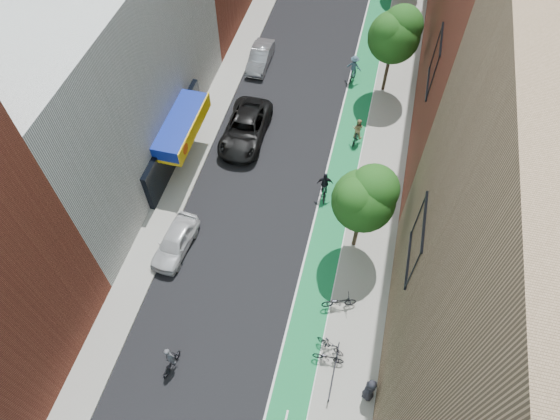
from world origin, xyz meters
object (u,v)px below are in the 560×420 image
Objects in this scene: parked_car_silver at (260,57)px; cyclist_lane_far at (354,69)px; parked_car_black at (245,129)px; cyclist_lead at (171,361)px; parked_car_white at (175,242)px; pedestrian at (370,389)px; cyclist_lane_near at (357,132)px; cyclist_lane_mid at (325,188)px.

parked_car_silver is 7.28m from cyclist_lane_far.
cyclist_lead is at bearing -87.83° from parked_car_black.
parked_car_black reaches higher than parked_car_white.
pedestrian is (10.60, -15.30, 0.24)m from parked_car_black.
parked_car_black is at bearing -83.05° from parked_car_silver.
cyclist_lane_far is at bearing 50.68° from parked_car_black.
pedestrian reaches higher than parked_car_black.
cyclist_lane_near is (7.43, 1.49, -0.01)m from parked_car_black.
cyclist_lane_far is at bearing -156.98° from pedestrian.
parked_car_black is at bearing -40.38° from cyclist_lane_mid.
parked_car_black is at bearing 20.30° from cyclist_lane_near.
cyclist_lane_near is (8.51, -6.36, 0.13)m from parked_car_silver.
pedestrian is at bearing 109.65° from cyclist_lane_near.
parked_car_white is at bearing -99.32° from parked_car_black.
cyclist_lane_near is 0.93× the size of cyclist_lane_mid.
parked_car_white is 1.95× the size of cyclist_lane_far.
pedestrian reaches higher than parked_car_white.
cyclist_lane_near is at bearing 113.67° from cyclist_lane_far.
parked_car_white is 9.70m from parked_car_black.
pedestrian reaches higher than parked_car_silver.
cyclist_lane_far reaches higher than pedestrian.
cyclist_lead is 18.85m from cyclist_lane_near.
cyclist_lane_far reaches higher than cyclist_lane_mid.
parked_car_white is 2.21× the size of pedestrian.
cyclist_lane_near reaches higher than parked_car_black.
cyclist_lead is at bearing 89.99° from cyclist_lane_far.
cyclist_lane_far is at bearing 71.31° from parked_car_white.
cyclist_lane_far is at bearing -99.47° from cyclist_lane_mid.
parked_car_silver is at bearing -27.82° from cyclist_lane_near.
cyclist_lead is 1.04× the size of cyclist_lane_near.
cyclist_lead reaches higher than cyclist_lane_near.
cyclist_lane_near is 17.09m from pedestrian.
cyclist_lane_mid is at bearing 42.63° from parked_car_white.
pedestrian reaches higher than cyclist_lane_near.
cyclist_lane_far reaches higher than parked_car_white.
cyclist_lane_mid is at bearing -31.71° from parked_car_black.
parked_car_black is (1.44, 9.60, 0.13)m from parked_car_white.
cyclist_lane_near is (6.59, 17.66, 0.12)m from cyclist_lead.
parked_car_white is at bearing 78.89° from cyclist_lane_far.
cyclist_lane_mid is at bearing -146.98° from pedestrian.
cyclist_lane_far is 1.13× the size of pedestrian.
parked_car_silver is 2.26× the size of pedestrian.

